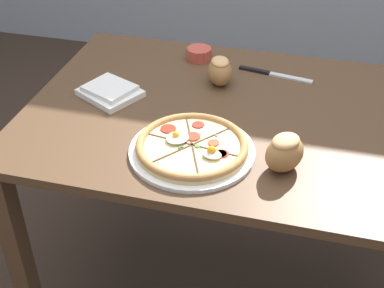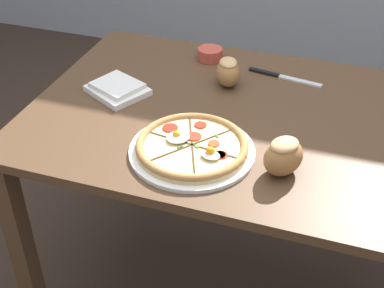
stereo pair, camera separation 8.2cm
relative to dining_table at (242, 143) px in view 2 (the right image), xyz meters
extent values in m
plane|color=#3D2D23|center=(0.00, 0.00, -0.67)|extent=(12.00, 12.00, 0.00)
cube|color=#513823|center=(0.00, 0.00, 0.09)|extent=(1.32, 0.90, 0.03)
cube|color=#513823|center=(-0.61, -0.40, -0.30)|extent=(0.06, 0.06, 0.75)
cube|color=#513823|center=(-0.61, 0.40, -0.30)|extent=(0.06, 0.06, 0.75)
cylinder|color=white|center=(-0.09, -0.23, 0.11)|extent=(0.35, 0.35, 0.01)
cylinder|color=#E5C684|center=(-0.09, -0.23, 0.12)|extent=(0.31, 0.31, 0.01)
cylinder|color=#E0CC84|center=(-0.09, -0.23, 0.13)|extent=(0.27, 0.27, 0.00)
torus|color=#B27A42|center=(-0.09, -0.23, 0.13)|extent=(0.31, 0.31, 0.02)
cube|color=#472D19|center=(-0.13, -0.29, 0.13)|extent=(0.09, 0.11, 0.00)
cube|color=#472D19|center=(-0.06, -0.30, 0.13)|extent=(0.06, 0.13, 0.00)
cube|color=#472D19|center=(-0.02, -0.24, 0.13)|extent=(0.14, 0.02, 0.00)
cube|color=#472D19|center=(-0.05, -0.18, 0.13)|extent=(0.09, 0.11, 0.00)
cube|color=#472D19|center=(-0.12, -0.17, 0.13)|extent=(0.06, 0.13, 0.00)
cube|color=#472D19|center=(-0.16, -0.22, 0.13)|extent=(0.14, 0.02, 0.00)
cylinder|color=red|center=(-0.01, -0.26, 0.13)|extent=(0.04, 0.04, 0.00)
cylinder|color=red|center=(-0.10, -0.20, 0.13)|extent=(0.04, 0.04, 0.00)
cylinder|color=red|center=(-0.18, -0.18, 0.13)|extent=(0.04, 0.04, 0.00)
cylinder|color=red|center=(-0.10, -0.13, 0.13)|extent=(0.04, 0.04, 0.00)
cylinder|color=red|center=(-0.03, -0.21, 0.13)|extent=(0.03, 0.03, 0.00)
cylinder|color=red|center=(0.00, -0.25, 0.13)|extent=(0.03, 0.03, 0.00)
ellipsoid|color=white|center=(-0.03, -0.27, 0.14)|extent=(0.06, 0.05, 0.01)
sphere|color=orange|center=(-0.03, -0.26, 0.15)|extent=(0.02, 0.02, 0.02)
ellipsoid|color=white|center=(-0.14, -0.22, 0.14)|extent=(0.09, 0.09, 0.01)
sphere|color=#F4AD1E|center=(-0.14, -0.22, 0.15)|extent=(0.02, 0.02, 0.02)
cylinder|color=#477A2D|center=(-0.03, -0.17, 0.13)|extent=(0.01, 0.01, 0.00)
cylinder|color=#386B23|center=(-0.12, -0.22, 0.13)|extent=(0.01, 0.01, 0.00)
cylinder|color=#2D5B1E|center=(-0.12, -0.26, 0.13)|extent=(0.01, 0.01, 0.00)
cylinder|color=#2D5B1E|center=(-0.14, -0.24, 0.13)|extent=(0.01, 0.01, 0.00)
cylinder|color=#2D5B1E|center=(-0.09, -0.21, 0.13)|extent=(0.01, 0.01, 0.00)
cylinder|color=#477A2D|center=(-0.07, -0.24, 0.13)|extent=(0.01, 0.01, 0.00)
cylinder|color=#2D5B1E|center=(-0.11, -0.25, 0.13)|extent=(0.01, 0.01, 0.00)
cylinder|color=#C64C3D|center=(-0.21, 0.33, 0.13)|extent=(0.09, 0.09, 0.04)
cylinder|color=beige|center=(-0.21, 0.33, 0.13)|extent=(0.07, 0.07, 0.02)
cylinder|color=#C64C3D|center=(-0.17, 0.33, 0.13)|extent=(0.01, 0.01, 0.04)
cylinder|color=#C64C3D|center=(-0.18, 0.36, 0.13)|extent=(0.01, 0.01, 0.04)
cylinder|color=#C64C3D|center=(-0.21, 0.37, 0.13)|extent=(0.01, 0.01, 0.04)
cylinder|color=#C64C3D|center=(-0.24, 0.36, 0.13)|extent=(0.01, 0.01, 0.04)
cylinder|color=#C64C3D|center=(-0.25, 0.33, 0.13)|extent=(0.01, 0.01, 0.04)
cylinder|color=#C64C3D|center=(-0.24, 0.30, 0.13)|extent=(0.01, 0.01, 0.04)
cylinder|color=#C64C3D|center=(-0.21, 0.29, 0.13)|extent=(0.01, 0.01, 0.04)
cylinder|color=#C64C3D|center=(-0.18, 0.30, 0.13)|extent=(0.01, 0.01, 0.04)
cube|color=white|center=(-0.43, 0.00, 0.12)|extent=(0.23, 0.22, 0.02)
cube|color=white|center=(-0.43, 0.00, 0.13)|extent=(0.18, 0.17, 0.02)
ellipsoid|color=#A3703D|center=(0.16, -0.24, 0.15)|extent=(0.14, 0.14, 0.10)
ellipsoid|color=tan|center=(0.16, -0.24, 0.20)|extent=(0.10, 0.10, 0.03)
ellipsoid|color=#A3703D|center=(-0.10, 0.17, 0.15)|extent=(0.11, 0.13, 0.09)
ellipsoid|color=tan|center=(-0.10, 0.17, 0.19)|extent=(0.08, 0.09, 0.03)
cube|color=silver|center=(0.13, 0.26, 0.11)|extent=(0.15, 0.04, 0.01)
cube|color=black|center=(0.00, 0.28, 0.11)|extent=(0.11, 0.03, 0.01)
camera|label=1|loc=(0.21, -1.38, 0.99)|focal=50.00mm
camera|label=2|loc=(0.29, -1.36, 0.99)|focal=50.00mm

